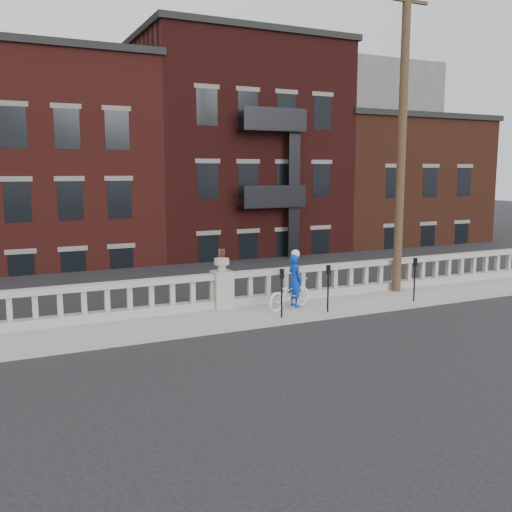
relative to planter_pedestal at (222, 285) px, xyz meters
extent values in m
plane|color=black|center=(0.00, -3.95, -0.83)|extent=(120.00, 120.00, 0.00)
cube|color=gray|center=(0.00, -0.95, -0.76)|extent=(32.00, 2.20, 0.15)
cube|color=gray|center=(0.00, 0.00, -0.56)|extent=(28.00, 0.34, 0.25)
cube|color=gray|center=(0.00, 0.00, 0.27)|extent=(28.00, 0.34, 0.16)
cube|color=gray|center=(0.00, 0.00, -0.13)|extent=(0.55, 0.55, 1.10)
cylinder|color=gray|center=(0.00, 0.00, 0.52)|extent=(0.24, 0.24, 0.20)
cylinder|color=gray|center=(0.00, 0.00, 0.70)|extent=(0.44, 0.44, 0.18)
cube|color=#605E59|center=(0.00, 0.35, -3.26)|extent=(36.00, 0.50, 5.15)
cube|color=black|center=(0.00, 22.00, -6.08)|extent=(80.00, 44.00, 0.50)
cube|color=#595651|center=(-2.00, 4.50, -3.83)|extent=(16.00, 7.00, 4.00)
cube|color=#595651|center=(22.00, 29.00, 3.17)|extent=(14.00, 14.00, 18.00)
cube|color=#4E1A16|center=(-4.00, 16.00, 1.17)|extent=(10.00, 14.00, 14.00)
cube|color=black|center=(-4.00, 16.00, 8.32)|extent=(10.30, 14.30, 0.30)
cube|color=#3A110F|center=(6.00, 16.00, 1.92)|extent=(10.00, 14.00, 15.50)
cube|color=black|center=(6.00, 16.00, 9.82)|extent=(10.30, 14.30, 0.30)
cube|color=#4D2417|center=(16.00, 16.00, 0.17)|extent=(10.00, 14.00, 12.00)
cube|color=black|center=(16.00, 16.00, 6.32)|extent=(10.30, 14.30, 0.30)
cylinder|color=#422D1E|center=(6.20, -0.35, 4.32)|extent=(0.28, 0.28, 10.00)
cube|color=#422D1E|center=(6.20, -0.35, 8.62)|extent=(1.60, 0.10, 0.10)
cylinder|color=black|center=(1.04, -1.80, -0.13)|extent=(0.05, 0.05, 1.10)
cube|color=black|center=(1.04, -1.80, 0.55)|extent=(0.10, 0.08, 0.26)
cube|color=black|center=(1.04, -1.85, 0.59)|extent=(0.06, 0.01, 0.08)
cylinder|color=black|center=(2.54, -1.80, -0.13)|extent=(0.05, 0.05, 1.10)
cube|color=black|center=(2.54, -1.80, 0.55)|extent=(0.10, 0.08, 0.26)
cube|color=black|center=(2.54, -1.85, 0.59)|extent=(0.06, 0.01, 0.08)
cylinder|color=black|center=(5.70, -1.80, -0.13)|extent=(0.05, 0.05, 1.10)
cube|color=black|center=(5.70, -1.80, 0.55)|extent=(0.10, 0.08, 0.26)
cube|color=black|center=(5.70, -1.85, 0.59)|extent=(0.06, 0.01, 0.08)
imported|color=white|center=(1.73, -0.98, -0.23)|extent=(1.81, 1.15, 0.90)
imported|color=#0B36AF|center=(2.00, -0.84, 0.13)|extent=(0.42, 0.61, 1.61)
camera|label=1|loc=(-6.18, -15.33, 3.34)|focal=40.00mm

